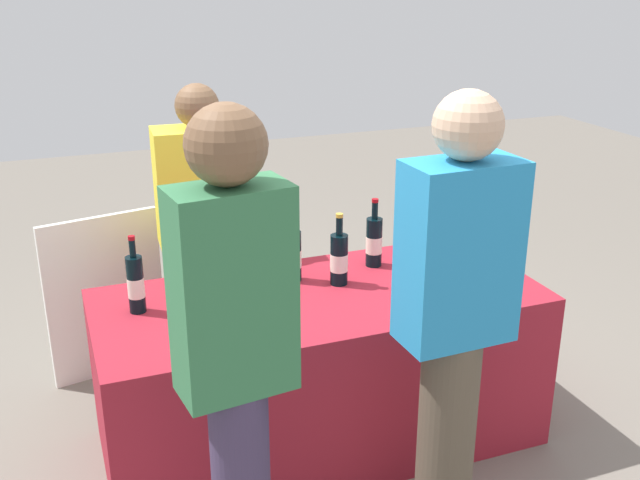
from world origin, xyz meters
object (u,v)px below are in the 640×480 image
wine_bottle_2 (253,264)px  guest_0 (236,355)px  wine_bottle_4 (339,259)px  wine_glass_2 (480,268)px  wine_bottle_7 (453,233)px  wine_glass_1 (407,270)px  wine_bottle_3 (293,255)px  server_pouring (204,231)px  wine_bottle_5 (374,241)px  wine_bottle_6 (420,240)px  wine_glass_0 (262,303)px  ice_bucket (472,253)px  wine_bottle_1 (188,277)px  guest_1 (455,314)px  menu_board (106,297)px  wine_bottle_0 (136,284)px

wine_bottle_2 → guest_0: guest_0 is taller
wine_bottle_4 → wine_glass_2: wine_bottle_4 is taller
wine_bottle_7 → guest_0: (-1.35, -1.01, 0.13)m
wine_glass_1 → wine_glass_2: size_ratio=1.13×
wine_glass_2 → guest_0: bearing=-153.9°
wine_bottle_3 → server_pouring: size_ratio=0.21×
wine_bottle_3 → server_pouring: bearing=119.0°
wine_bottle_3 → wine_glass_2: bearing=-26.8°
wine_bottle_5 → wine_bottle_6: size_ratio=1.05×
wine_glass_0 → wine_glass_2: wine_glass_0 is taller
wine_bottle_5 → ice_bucket: wine_bottle_5 is taller
wine_bottle_4 → server_pouring: size_ratio=0.21×
wine_bottle_1 → wine_glass_2: wine_bottle_1 is taller
wine_bottle_1 → wine_bottle_5: same height
wine_bottle_3 → wine_glass_0: wine_bottle_3 is taller
wine_bottle_6 → guest_1: size_ratio=0.18×
wine_bottle_7 → wine_glass_1: size_ratio=2.01×
wine_bottle_6 → menu_board: (-1.40, 0.77, -0.40)m
wine_bottle_2 → wine_bottle_4: bearing=-14.7°
ice_bucket → server_pouring: (-1.09, 0.71, 0.01)m
wine_bottle_1 → wine_glass_0: (0.22, -0.31, -0.02)m
wine_bottle_7 → wine_glass_2: wine_bottle_7 is taller
wine_bottle_0 → wine_glass_1: wine_bottle_0 is taller
wine_bottle_3 → guest_1: guest_1 is taller
ice_bucket → server_pouring: bearing=146.9°
wine_bottle_2 → wine_glass_1: bearing=-25.8°
wine_glass_2 → wine_bottle_1: bearing=166.1°
wine_glass_0 → server_pouring: server_pouring is taller
wine_bottle_4 → wine_bottle_3: bearing=148.6°
wine_bottle_5 → server_pouring: 0.85m
menu_board → wine_glass_1: bearing=-54.1°
wine_bottle_1 → menu_board: (-0.29, 0.83, -0.41)m
wine_bottle_0 → ice_bucket: bearing=-4.4°
wine_bottle_6 → server_pouring: bearing=150.2°
wine_bottle_0 → guest_0: size_ratio=0.19×
wine_bottle_5 → server_pouring: (-0.70, 0.49, -0.02)m
wine_bottle_5 → wine_bottle_7: size_ratio=1.10×
menu_board → wine_bottle_5: bearing=-43.9°
wine_bottle_2 → wine_bottle_6: wine_bottle_6 is taller
wine_glass_0 → server_pouring: size_ratio=0.09×
wine_glass_2 → guest_0: (-1.25, -0.61, 0.15)m
ice_bucket → server_pouring: server_pouring is taller
wine_bottle_2 → wine_bottle_3: (0.19, 0.01, 0.01)m
wine_bottle_2 → wine_bottle_5: 0.60m
wine_bottle_2 → menu_board: wine_bottle_2 is taller
wine_glass_1 → wine_bottle_1: bearing=165.4°
wine_bottle_1 → wine_bottle_4: 0.66m
wine_bottle_6 → wine_bottle_7: size_ratio=1.05×
wine_bottle_0 → wine_glass_2: (1.43, -0.30, -0.03)m
ice_bucket → guest_0: 1.55m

